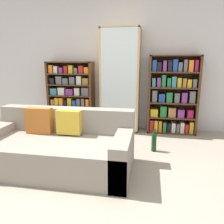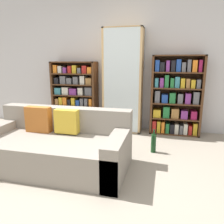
# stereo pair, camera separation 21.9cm
# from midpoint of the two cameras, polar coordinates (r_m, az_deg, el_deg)

# --- Properties ---
(ground_plane) EXTENTS (16.00, 16.00, 0.00)m
(ground_plane) POSITION_cam_midpoint_polar(r_m,az_deg,el_deg) (2.65, -8.37, -18.27)
(ground_plane) COLOR gray
(wall_back) EXTENTS (6.53, 0.06, 2.70)m
(wall_back) POSITION_cam_midpoint_polar(r_m,az_deg,el_deg) (4.55, 2.54, 12.84)
(wall_back) COLOR silver
(wall_back) RESTS_ON ground
(couch) EXTENTS (1.91, 0.94, 0.76)m
(couch) POSITION_cam_midpoint_polar(r_m,az_deg,el_deg) (3.01, -12.43, -8.87)
(couch) COLOR gray
(couch) RESTS_ON ground
(bookshelf_left) EXTENTS (0.94, 0.32, 1.37)m
(bookshelf_left) POSITION_cam_midpoint_polar(r_m,az_deg,el_deg) (4.65, -8.23, 4.19)
(bookshelf_left) COLOR #4C2D19
(bookshelf_left) RESTS_ON ground
(display_cabinet) EXTENTS (0.75, 0.36, 1.98)m
(display_cabinet) POSITION_cam_midpoint_polar(r_m,az_deg,el_deg) (4.32, 4.35, 7.85)
(display_cabinet) COLOR tan
(display_cabinet) RESTS_ON ground
(bookshelf_right) EXTENTS (0.93, 0.32, 1.48)m
(bookshelf_right) POSITION_cam_midpoint_polar(r_m,az_deg,el_deg) (4.32, 17.74, 3.75)
(bookshelf_right) COLOR #4C2D19
(bookshelf_right) RESTS_ON ground
(wine_bottle) EXTENTS (0.08, 0.08, 0.37)m
(wine_bottle) POSITION_cam_midpoint_polar(r_m,az_deg,el_deg) (3.47, 12.60, -7.90)
(wine_bottle) COLOR #143819
(wine_bottle) RESTS_ON ground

